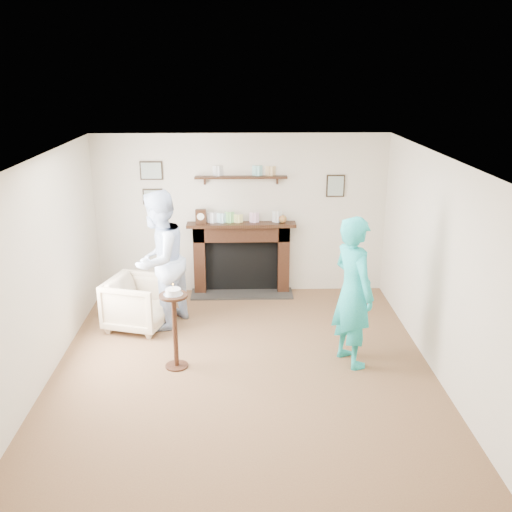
{
  "coord_description": "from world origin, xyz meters",
  "views": [
    {
      "loc": [
        -0.03,
        -6.1,
        3.42
      ],
      "look_at": [
        0.18,
        0.9,
        1.1
      ],
      "focal_mm": 40.0,
      "sensor_mm": 36.0,
      "label": 1
    }
  ],
  "objects_px": {
    "pedestal_table": "(174,316)",
    "man": "(163,325)",
    "woman": "(349,361)",
    "armchair": "(140,327)"
  },
  "relations": [
    {
      "from": "armchair",
      "to": "man",
      "type": "height_order",
      "value": "man"
    },
    {
      "from": "man",
      "to": "pedestal_table",
      "type": "height_order",
      "value": "pedestal_table"
    },
    {
      "from": "armchair",
      "to": "woman",
      "type": "height_order",
      "value": "woman"
    },
    {
      "from": "woman",
      "to": "pedestal_table",
      "type": "xyz_separation_m",
      "value": [
        -2.1,
        -0.06,
        0.66
      ]
    },
    {
      "from": "man",
      "to": "woman",
      "type": "bearing_deg",
      "value": 89.61
    },
    {
      "from": "pedestal_table",
      "to": "armchair",
      "type": "bearing_deg",
      "value": 119.18
    },
    {
      "from": "armchair",
      "to": "pedestal_table",
      "type": "distance_m",
      "value": 1.45
    },
    {
      "from": "woman",
      "to": "armchair",
      "type": "bearing_deg",
      "value": 45.39
    },
    {
      "from": "armchair",
      "to": "pedestal_table",
      "type": "xyz_separation_m",
      "value": [
        0.63,
        -1.13,
        0.66
      ]
    },
    {
      "from": "pedestal_table",
      "to": "man",
      "type": "bearing_deg",
      "value": 105.22
    }
  ]
}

